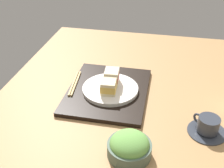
% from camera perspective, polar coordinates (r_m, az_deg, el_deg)
% --- Properties ---
extents(ground_plane, '(1.40, 1.00, 0.03)m').
position_cam_1_polar(ground_plane, '(1.07, 2.06, -4.62)').
color(ground_plane, tan).
extents(serving_tray, '(0.38, 0.31, 0.02)m').
position_cam_1_polar(serving_tray, '(1.11, -0.85, -1.42)').
color(serving_tray, black).
rests_on(serving_tray, ground_plane).
extents(sandwich_plate, '(0.22, 0.22, 0.01)m').
position_cam_1_polar(sandwich_plate, '(1.10, -0.35, -1.00)').
color(sandwich_plate, white).
rests_on(sandwich_plate, serving_tray).
extents(sandwich_near, '(0.07, 0.06, 0.06)m').
position_cam_1_polar(sandwich_near, '(1.10, -0.05, 1.51)').
color(sandwich_near, beige).
rests_on(sandwich_near, sandwich_plate).
extents(sandwich_far, '(0.07, 0.06, 0.05)m').
position_cam_1_polar(sandwich_far, '(1.05, -0.68, -0.49)').
color(sandwich_far, beige).
rests_on(sandwich_far, sandwich_plate).
extents(salad_bowl, '(0.13, 0.13, 0.08)m').
position_cam_1_polar(salad_bowl, '(0.84, 3.58, -12.66)').
color(salad_bowl, '#4C6051').
rests_on(salad_bowl, ground_plane).
extents(chopsticks_pair, '(0.18, 0.04, 0.01)m').
position_cam_1_polar(chopsticks_pair, '(1.15, -7.62, 0.19)').
color(chopsticks_pair, tan).
rests_on(chopsticks_pair, serving_tray).
extents(coffee_cup, '(0.13, 0.13, 0.06)m').
position_cam_1_polar(coffee_cup, '(0.97, 18.98, -8.18)').
color(coffee_cup, '#333842').
rests_on(coffee_cup, ground_plane).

